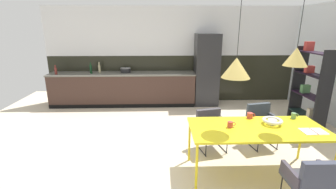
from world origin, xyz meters
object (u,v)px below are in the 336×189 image
(mug_glass_clear, at_px, (230,124))
(bottle_oil_tall, at_px, (99,68))
(refrigerator_column, at_px, (206,70))
(fruit_bowl, at_px, (272,121))
(open_shelf_unit, at_px, (310,86))
(open_book, at_px, (313,131))
(armchair_corner_seat, at_px, (313,179))
(cooking_pot, at_px, (126,70))
(pendant_lamp_over_table_far, at_px, (296,57))
(dining_table, at_px, (257,130))
(mug_short_terracotta, at_px, (294,116))
(mug_wide_latte, at_px, (250,116))
(pendant_lamp_over_table_near, at_px, (236,68))
(armchair_near_window, at_px, (211,124))
(bottle_wine_green, at_px, (91,69))
(armchair_head_of_table, at_px, (261,119))
(bottle_vinegar_dark, at_px, (56,71))

(mug_glass_clear, distance_m, bottle_oil_tall, 4.39)
(refrigerator_column, relative_size, fruit_bowl, 6.76)
(refrigerator_column, xyz_separation_m, open_shelf_unit, (1.96, -1.61, -0.06))
(open_book, relative_size, bottle_oil_tall, 1.09)
(armchair_corner_seat, distance_m, cooking_pot, 5.11)
(cooking_pot, xyz_separation_m, pendant_lamp_over_table_far, (2.75, -3.51, 0.80))
(cooking_pot, height_order, bottle_oil_tall, bottle_oil_tall)
(dining_table, distance_m, bottle_oil_tall, 4.67)
(mug_short_terracotta, relative_size, open_shelf_unit, 0.06)
(dining_table, height_order, armchair_corner_seat, armchair_corner_seat)
(mug_wide_latte, relative_size, cooking_pot, 0.47)
(refrigerator_column, relative_size, open_book, 6.17)
(cooking_pot, bearing_deg, mug_wide_latte, -52.52)
(pendant_lamp_over_table_near, bearing_deg, armchair_near_window, 97.07)
(dining_table, distance_m, mug_wide_latte, 0.37)
(mug_wide_latte, xyz_separation_m, mug_glass_clear, (-0.41, -0.33, -0.00))
(open_book, height_order, bottle_wine_green, bottle_wine_green)
(armchair_head_of_table, relative_size, fruit_bowl, 2.65)
(open_shelf_unit, bearing_deg, armchair_head_of_table, -58.21)
(open_shelf_unit, distance_m, pendant_lamp_over_table_near, 2.95)
(armchair_head_of_table, height_order, cooking_pot, cooking_pot)
(open_book, relative_size, mug_wide_latte, 2.42)
(cooking_pot, bearing_deg, armchair_near_window, -54.87)
(refrigerator_column, height_order, cooking_pot, refrigerator_column)
(armchair_near_window, xyz_separation_m, bottle_wine_green, (-2.79, 2.54, 0.57))
(mug_short_terracotta, bearing_deg, open_book, -88.68)
(mug_short_terracotta, bearing_deg, armchair_head_of_table, 111.27)
(refrigerator_column, relative_size, cooking_pot, 6.96)
(armchair_head_of_table, bearing_deg, mug_short_terracotta, 99.92)
(bottle_vinegar_dark, bearing_deg, mug_wide_latte, -34.40)
(bottle_oil_tall, bearing_deg, refrigerator_column, -1.79)
(pendant_lamp_over_table_far, bearing_deg, dining_table, 174.34)
(refrigerator_column, relative_size, pendant_lamp_over_table_near, 1.72)
(fruit_bowl, relative_size, mug_glass_clear, 2.39)
(pendant_lamp_over_table_near, height_order, pendant_lamp_over_table_far, same)
(refrigerator_column, xyz_separation_m, pendant_lamp_over_table_far, (0.50, -3.43, 0.80))
(mug_short_terracotta, height_order, pendant_lamp_over_table_far, pendant_lamp_over_table_far)
(armchair_corner_seat, xyz_separation_m, mug_wide_latte, (-0.31, 1.20, 0.31))
(open_book, height_order, mug_glass_clear, mug_glass_clear)
(mug_glass_clear, bearing_deg, dining_table, -3.85)
(armchair_corner_seat, xyz_separation_m, mug_short_terracotta, (0.37, 1.17, 0.31))
(armchair_near_window, distance_m, armchair_head_of_table, 0.97)
(armchair_head_of_table, xyz_separation_m, pendant_lamp_over_table_far, (-0.08, -0.97, 1.28))
(cooking_pot, bearing_deg, bottle_vinegar_dark, -172.74)
(open_book, distance_m, mug_short_terracotta, 0.49)
(dining_table, relative_size, mug_glass_clear, 15.91)
(refrigerator_column, xyz_separation_m, fruit_bowl, (0.38, -3.28, -0.17))
(mug_wide_latte, distance_m, bottle_oil_tall, 4.41)
(mug_wide_latte, height_order, cooking_pot, cooking_pot)
(dining_table, height_order, fruit_bowl, fruit_bowl)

